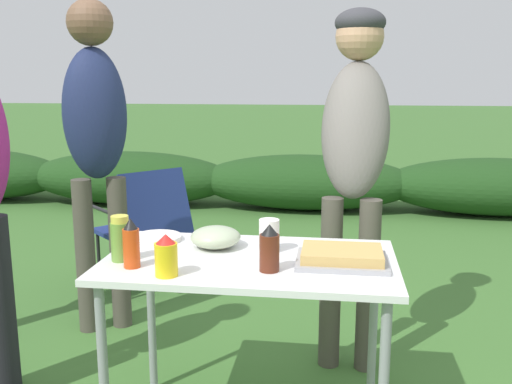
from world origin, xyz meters
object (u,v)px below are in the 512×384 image
mixing_bowl (216,237)px  relish_jar (120,239)px  hot_sauce_bottle (131,244)px  standing_person_in_navy_coat (355,137)px  food_tray (342,257)px  bbq_sauce_bottle (269,249)px  folding_table (250,277)px  standing_person_in_gray_fleece (96,133)px  mustard_bottle (166,256)px  paper_cup_stack (269,236)px  plate_stack (157,238)px  camp_chair_green_behind_table (145,222)px

mixing_bowl → relish_jar: relish_jar is taller
hot_sauce_bottle → standing_person_in_navy_coat: standing_person_in_navy_coat is taller
food_tray → hot_sauce_bottle: bearing=-169.1°
bbq_sauce_bottle → folding_table: bearing=123.8°
relish_jar → standing_person_in_gray_fleece: standing_person_in_gray_fleece is taller
hot_sauce_bottle → standing_person_in_gray_fleece: (-0.57, 1.05, 0.29)m
folding_table → hot_sauce_bottle: hot_sauce_bottle is taller
mustard_bottle → paper_cup_stack: bearing=46.1°
folding_table → standing_person_in_gray_fleece: 1.39m
bbq_sauce_bottle → standing_person_in_gray_fleece: 1.50m
standing_person_in_gray_fleece → mustard_bottle: bearing=-85.3°
paper_cup_stack → relish_jar: size_ratio=0.75×
food_tray → mustard_bottle: size_ratio=2.24×
relish_jar → paper_cup_stack: bearing=19.5°
paper_cup_stack → relish_jar: 0.57m
paper_cup_stack → hot_sauce_bottle: 0.54m
mixing_bowl → paper_cup_stack: paper_cup_stack is taller
folding_table → bbq_sauce_bottle: (0.09, -0.13, 0.16)m
mixing_bowl → folding_table: bearing=-37.7°
food_tray → hot_sauce_bottle: size_ratio=1.82×
food_tray → bbq_sauce_bottle: size_ratio=1.96×
standing_person_in_gray_fleece → plate_stack: bearing=-79.6°
paper_cup_stack → hot_sauce_bottle: bearing=-151.0°
food_tray → camp_chair_green_behind_table: (-1.28, 1.52, -0.30)m
food_tray → mustard_bottle: mustard_bottle is taller
mixing_bowl → standing_person_in_gray_fleece: standing_person_in_gray_fleece is taller
plate_stack → standing_person_in_gray_fleece: 0.96m
plate_stack → relish_jar: 0.29m
hot_sauce_bottle → bbq_sauce_bottle: (0.50, 0.03, -0.01)m
mixing_bowl → camp_chair_green_behind_table: (-0.78, 1.38, -0.31)m
food_tray → mixing_bowl: 0.52m
food_tray → standing_person_in_gray_fleece: size_ratio=0.18×
folding_table → plate_stack: bearing=156.2°
mustard_bottle → standing_person_in_gray_fleece: standing_person_in_gray_fleece is taller
folding_table → mixing_bowl: size_ratio=5.42×
food_tray → mustard_bottle: bearing=-160.3°
hot_sauce_bottle → standing_person_in_navy_coat: 1.26m
bbq_sauce_bottle → relish_jar: bearing=175.8°
folding_table → hot_sauce_bottle: size_ratio=6.03×
food_tray → relish_jar: size_ratio=1.94×
paper_cup_stack → standing_person_in_gray_fleece: (-1.04, 0.79, 0.32)m
folding_table → mixing_bowl: 0.23m
folding_table → mixing_bowl: bearing=142.3°
hot_sauce_bottle → standing_person_in_gray_fleece: 1.23m
relish_jar → bbq_sauce_bottle: (0.56, -0.04, -0.00)m
standing_person_in_navy_coat → camp_chair_green_behind_table: (-1.34, 0.75, -0.66)m
bbq_sauce_bottle → camp_chair_green_behind_table: size_ratio=0.20×
relish_jar → standing_person_in_navy_coat: (0.88, 0.84, 0.31)m
bbq_sauce_bottle → paper_cup_stack: bearing=96.8°
bbq_sauce_bottle → hot_sauce_bottle: bearing=-176.7°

